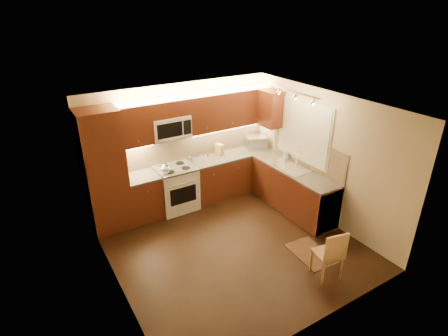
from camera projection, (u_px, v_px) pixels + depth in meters
floor at (233, 245)px, 6.39m from camera, size 4.00×4.00×0.01m
ceiling at (235, 107)px, 5.33m from camera, size 4.00×4.00×0.01m
wall_back at (181, 144)px, 7.41m from camera, size 4.00×0.01×2.50m
wall_front at (324, 248)px, 4.31m from camera, size 4.00×0.01×2.50m
wall_left at (110, 217)px, 4.91m from camera, size 0.01×4.00×2.50m
wall_right at (323, 157)px, 6.80m from camera, size 0.01×4.00×2.50m
pantry at (104, 172)px, 6.44m from camera, size 0.70×0.60×2.30m
base_cab_back_left at (144, 198)px, 7.05m from camera, size 0.62×0.60×0.86m
counter_back_left at (141, 177)px, 6.86m from camera, size 0.62×0.60×0.04m
base_cab_back_right at (231, 174)px, 8.01m from camera, size 1.92×0.60×0.86m
counter_back_right at (231, 155)px, 7.82m from camera, size 1.92×0.60×0.04m
base_cab_right at (293, 190)px, 7.32m from camera, size 0.60×2.00×0.86m
counter_right at (295, 170)px, 7.13m from camera, size 0.60×2.00×0.04m
dishwasher at (318, 206)px, 6.78m from camera, size 0.58×0.60×0.84m
backsplash_back at (196, 143)px, 7.58m from camera, size 3.30×0.02×0.60m
backsplash_right at (307, 152)px, 7.13m from camera, size 0.02×2.00×0.60m
upper_cab_back_left at (134, 125)px, 6.54m from camera, size 0.62×0.35×0.75m
upper_cab_back_right at (229, 109)px, 7.50m from camera, size 1.92×0.35×0.75m
upper_cab_bridge at (168, 108)px, 6.77m from camera, size 0.76×0.35×0.31m
upper_cab_right_corner at (271, 109)px, 7.54m from camera, size 0.35×0.50×0.75m
stove at (176, 188)px, 7.35m from camera, size 0.76×0.65×0.92m
microwave at (170, 127)px, 6.92m from camera, size 0.76×0.38×0.44m
window_frame at (304, 131)px, 7.07m from camera, size 0.03×1.44×1.24m
window_blinds at (303, 131)px, 7.06m from camera, size 0.02×1.36×1.16m
sink at (290, 163)px, 7.20m from camera, size 0.52×0.86×0.15m
faucet at (297, 158)px, 7.26m from camera, size 0.20×0.04×0.30m
track_light_bar at (296, 92)px, 6.39m from camera, size 0.04×1.20×0.03m
kettle at (165, 168)px, 6.86m from camera, size 0.26×0.26×0.23m
toaster_oven at (256, 142)px, 8.12m from camera, size 0.53×0.46×0.26m
knife_block at (219, 150)px, 7.74m from camera, size 0.15×0.20×0.24m
spice_jar_a at (189, 158)px, 7.54m from camera, size 0.05×0.05×0.10m
spice_jar_b at (192, 159)px, 7.46m from camera, size 0.05×0.05×0.10m
spice_jar_c at (201, 154)px, 7.68m from camera, size 0.05×0.05×0.10m
spice_jar_d at (208, 155)px, 7.67m from camera, size 0.05×0.05×0.09m
soap_bottle at (286, 154)px, 7.59m from camera, size 0.10×0.10×0.19m
rug at (311, 253)px, 6.16m from camera, size 0.60×0.85×0.01m
dining_chair at (328, 253)px, 5.52m from camera, size 0.45×0.45×0.86m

